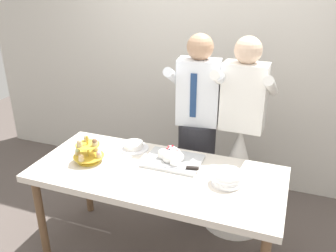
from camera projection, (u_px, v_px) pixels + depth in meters
The scene contains 8 objects.
rear_wall at pixel (209, 43), 3.46m from camera, with size 5.20×0.10×2.90m, color beige.
dessert_table at pixel (156, 180), 2.57m from camera, with size 1.80×0.80×0.78m.
cupcake_stand at pixel (88, 152), 2.65m from camera, with size 0.23×0.23×0.21m.
main_cake_tray at pixel (173, 158), 2.65m from camera, with size 0.43×0.31×0.13m.
plate_stack at pixel (227, 178), 2.38m from camera, with size 0.21×0.21×0.09m.
round_cake at pixel (134, 146), 2.86m from camera, with size 0.24×0.24×0.06m.
person_groom at pixel (197, 141), 3.06m from camera, with size 0.51×0.54×1.66m.
person_bride at pixel (238, 165), 3.02m from camera, with size 0.56×0.56×1.66m.
Camera 1 is at (0.85, -2.03, 2.10)m, focal length 37.99 mm.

